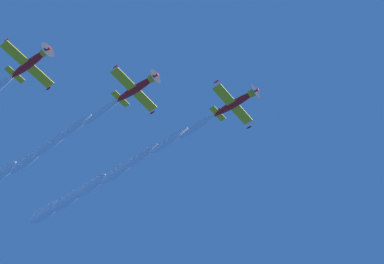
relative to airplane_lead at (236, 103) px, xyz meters
name	(u,v)px	position (x,y,z in m)	size (l,w,h in m)	color
airplane_lead	(236,103)	(0.00, 0.00, 0.00)	(8.54, 9.30, 3.35)	red
airplane_left_wingman	(137,88)	(-15.37, -5.40, -0.15)	(8.53, 9.36, 3.49)	red
airplane_right_wingman	(31,63)	(-30.72, -12.65, -0.56)	(8.54, 9.37, 3.29)	red
smoke_trail_lead	(93,185)	(-28.64, 14.60, 2.84)	(41.47, 22.22, 5.88)	white
smoke_trail_left_wingman	(5,175)	(-44.00, 9.49, 2.70)	(41.76, 22.89, 5.87)	white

